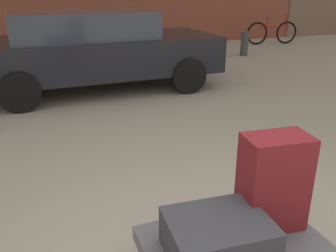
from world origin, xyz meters
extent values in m
cube|color=#4C4C51|center=(0.00, 0.00, 0.29)|extent=(1.12, 0.81, 0.10)
cylinder|color=black|center=(0.38, 0.27, 0.12)|extent=(0.24, 0.06, 0.24)
cube|color=maroon|center=(0.30, 0.10, 0.66)|extent=(0.44, 0.30, 0.64)
cube|color=#2D2D33|center=(-0.16, -0.04, 0.46)|extent=(0.63, 0.51, 0.25)
cube|color=black|center=(0.13, 5.11, 0.64)|extent=(4.33, 1.86, 0.64)
cube|color=#2D333D|center=(-0.12, 5.11, 1.19)|extent=(2.43, 1.62, 0.46)
cylinder|color=black|center=(1.54, 5.98, 0.32)|extent=(0.64, 0.23, 0.64)
cylinder|color=black|center=(1.56, 4.28, 0.32)|extent=(0.64, 0.23, 0.64)
cylinder|color=black|center=(-1.30, 5.94, 0.32)|extent=(0.64, 0.23, 0.64)
cylinder|color=black|center=(-1.28, 4.24, 0.32)|extent=(0.64, 0.23, 0.64)
torus|color=black|center=(5.93, 8.63, 0.36)|extent=(0.72, 0.17, 0.72)
torus|color=black|center=(6.95, 8.48, 0.36)|extent=(0.72, 0.17, 0.72)
cylinder|color=maroon|center=(6.44, 8.55, 0.56)|extent=(1.00, 0.19, 0.04)
cylinder|color=maroon|center=(6.24, 8.58, 0.71)|extent=(0.05, 0.05, 0.30)
cylinder|color=maroon|center=(6.88, 8.49, 0.76)|extent=(0.05, 0.05, 0.40)
cylinder|color=#383838|center=(2.07, 7.09, 0.33)|extent=(0.21, 0.21, 0.65)
cylinder|color=#383838|center=(3.33, 7.09, 0.33)|extent=(0.21, 0.21, 0.65)
cylinder|color=#383838|center=(4.50, 7.09, 0.33)|extent=(0.21, 0.21, 0.65)
camera|label=1|loc=(-1.05, -1.56, 1.85)|focal=38.70mm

